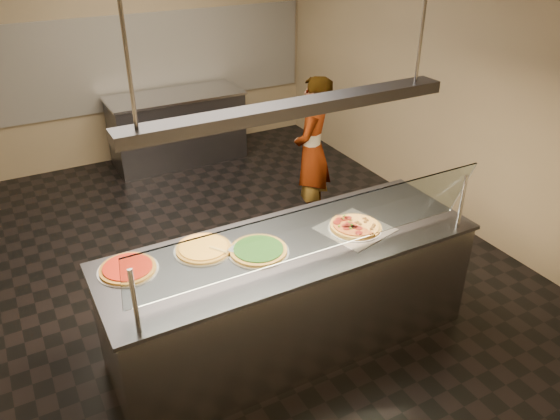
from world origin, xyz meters
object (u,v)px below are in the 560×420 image
sneeze_guard (318,230)px  pizza_tomato (128,268)px  prep_table (177,128)px  serving_counter (291,295)px  pizza_cheese (203,248)px  worker (312,151)px  half_pizza_sausage (365,223)px  perforated_tray (355,228)px  half_pizza_pepperoni (345,228)px  pizza_spinach (258,250)px  pizza_spatula (226,249)px  heat_lamp_housing (293,108)px

sneeze_guard → pizza_tomato: sneeze_guard is taller
sneeze_guard → prep_table: size_ratio=1.45×
serving_counter → prep_table: 3.91m
sneeze_guard → pizza_cheese: 0.87m
sneeze_guard → pizza_tomato: size_ratio=6.30×
sneeze_guard → worker: bearing=59.1°
sneeze_guard → half_pizza_sausage: size_ratio=6.08×
perforated_tray → half_pizza_pepperoni: size_ratio=1.34×
serving_counter → pizza_spinach: 0.55m
serving_counter → perforated_tray: 0.71m
pizza_spatula → heat_lamp_housing: bearing=-15.1°
serving_counter → sneeze_guard: 0.83m
pizza_spinach → worker: (1.45, 1.63, -0.14)m
half_pizza_pepperoni → pizza_tomato: half_pizza_pepperoni is taller
pizza_spinach → prep_table: size_ratio=0.25×
serving_counter → perforated_tray: (0.53, -0.05, 0.47)m
serving_counter → pizza_spatula: size_ratio=10.40×
half_pizza_pepperoni → pizza_spatula: half_pizza_pepperoni is taller
pizza_spinach → heat_lamp_housing: (0.26, -0.02, 1.00)m
pizza_cheese → heat_lamp_housing: (0.59, -0.23, 1.01)m
pizza_spinach → pizza_tomato: bearing=166.0°
half_pizza_pepperoni → heat_lamp_housing: size_ratio=0.18×
pizza_spatula → half_pizza_sausage: bearing=-9.3°
perforated_tray → pizza_tomato: (-1.66, 0.29, 0.01)m
half_pizza_sausage → pizza_tomato: bearing=170.5°
sneeze_guard → half_pizza_sausage: sneeze_guard is taller
pizza_spinach → perforated_tray: bearing=-5.3°
worker → half_pizza_sausage: bearing=29.9°
pizza_tomato → pizza_spatula: 0.68m
serving_counter → pizza_spinach: bearing=174.5°
serving_counter → half_pizza_pepperoni: half_pizza_pepperoni is taller
pizza_spatula → prep_table: pizza_spatula is taller
worker → pizza_spatula: bearing=1.3°
half_pizza_pepperoni → pizza_tomato: (-1.56, 0.29, -0.02)m
half_pizza_sausage → prep_table: 3.97m
serving_counter → sneeze_guard: bearing=-90.0°
serving_counter → pizza_spatula: bearing=164.9°
half_pizza_pepperoni → pizza_spinach: 0.70m
worker → perforated_tray: bearing=27.1°
half_pizza_sausage → heat_lamp_housing: (-0.62, 0.05, 0.99)m
serving_counter → sneeze_guard: size_ratio=1.09×
half_pizza_sausage → sneeze_guard: bearing=-154.9°
serving_counter → worker: 2.07m
half_pizza_sausage → half_pizza_pepperoni: bearing=178.4°
serving_counter → pizza_tomato: pizza_tomato is taller
pizza_tomato → sneeze_guard: bearing=-27.4°
perforated_tray → pizza_spinach: size_ratio=1.29×
pizza_spatula → serving_counter: bearing=-15.1°
prep_table → pizza_spatula: bearing=-103.4°
perforated_tray → heat_lamp_housing: 1.14m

